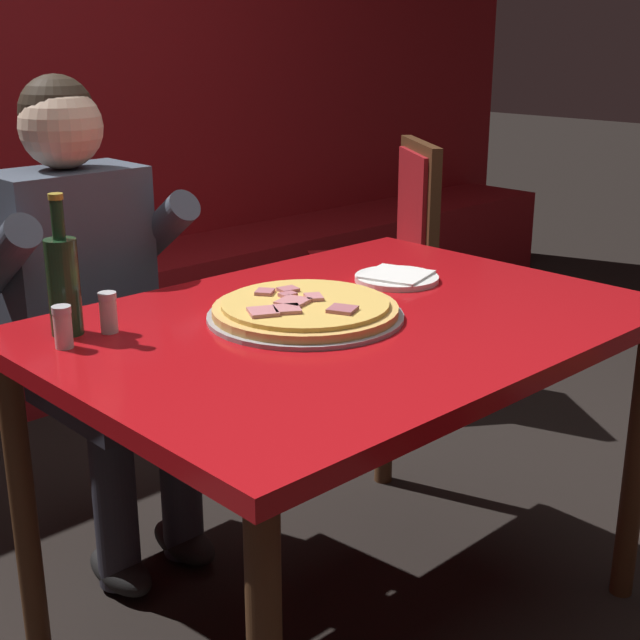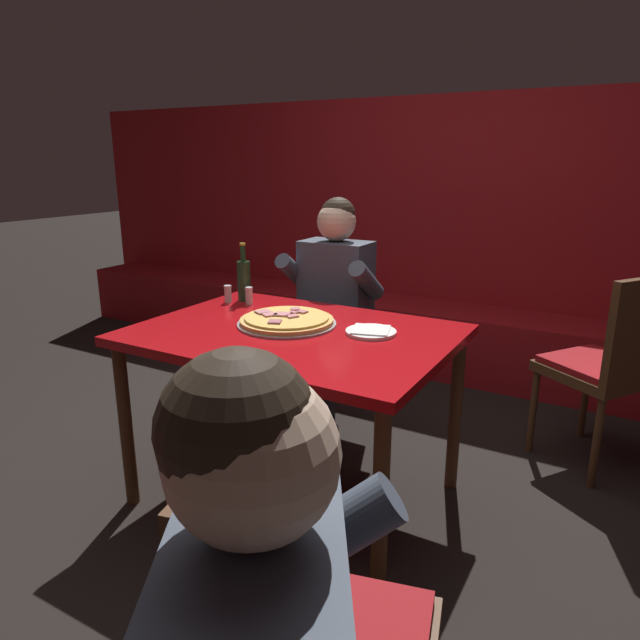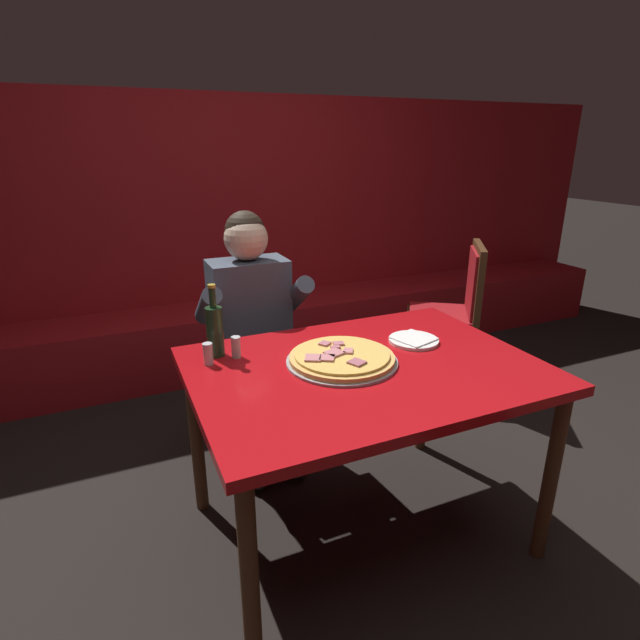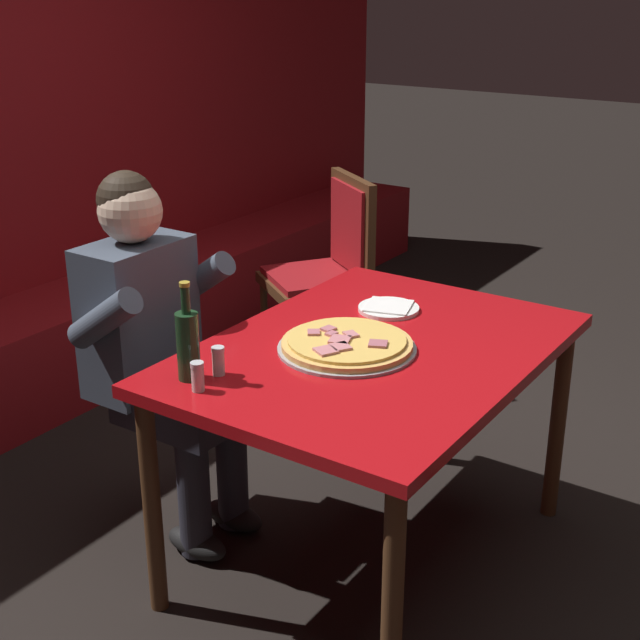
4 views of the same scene
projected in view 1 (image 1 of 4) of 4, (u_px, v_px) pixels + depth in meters
ground_plane at (344, 618)px, 2.19m from camera, size 24.00×24.00×0.00m
booth_bench at (0, 346)px, 3.40m from camera, size 6.46×0.48×0.46m
main_dining_table at (347, 352)px, 1.97m from camera, size 1.31×0.95×0.78m
pizza at (305, 310)px, 1.93m from camera, size 0.43×0.43×0.05m
plate_white_paper at (397, 278)px, 2.22m from camera, size 0.21×0.21×0.02m
beer_bottle at (63, 282)px, 1.81m from camera, size 0.07×0.07×0.29m
shaker_black_pepper at (63, 329)px, 1.75m from camera, size 0.04×0.04×0.09m
shaker_oregano at (108, 314)px, 1.84m from camera, size 0.04×0.04×0.09m
diner_seated_blue_shirt at (92, 301)px, 2.31m from camera, size 0.53×0.53×1.27m
dining_chair_side_aisle at (387, 249)px, 3.44m from camera, size 0.61×0.61×0.98m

